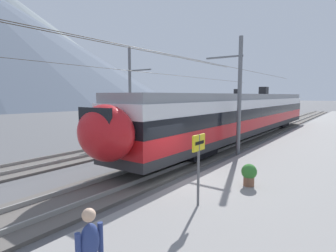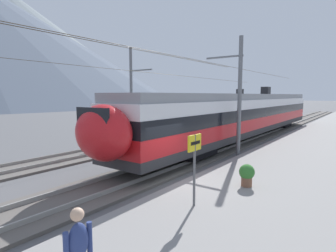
# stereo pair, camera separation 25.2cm
# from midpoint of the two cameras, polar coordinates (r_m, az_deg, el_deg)

# --- Properties ---
(ground_plane) EXTENTS (400.00, 400.00, 0.00)m
(ground_plane) POSITION_cam_midpoint_polar(r_m,az_deg,el_deg) (11.91, 0.02, -11.93)
(ground_plane) COLOR #565659
(platform_slab) EXTENTS (120.00, 8.54, 0.29)m
(platform_slab) POSITION_cam_midpoint_polar(r_m,az_deg,el_deg) (10.00, 24.51, -15.32)
(platform_slab) COLOR gray
(platform_slab) RESTS_ON ground
(track_near) EXTENTS (120.00, 3.00, 0.28)m
(track_near) POSITION_cam_midpoint_polar(r_m,az_deg,el_deg) (12.90, -6.14, -10.20)
(track_near) COLOR #5B5651
(track_near) RESTS_ON ground
(track_far) EXTENTS (120.00, 3.00, 0.28)m
(track_far) POSITION_cam_midpoint_polar(r_m,az_deg,el_deg) (17.18, -20.71, -6.37)
(track_far) COLOR #5B5651
(track_far) RESTS_ON ground
(train_near_platform) EXTENTS (31.65, 2.93, 4.27)m
(train_near_platform) POSITION_cam_midpoint_polar(r_m,az_deg,el_deg) (23.71, 15.25, 2.53)
(train_near_platform) COLOR #2D2D30
(train_near_platform) RESTS_ON track_near
(train_far_track) EXTENTS (30.63, 2.85, 4.27)m
(train_far_track) POSITION_cam_midpoint_polar(r_m,az_deg,el_deg) (33.27, 10.77, 3.70)
(train_far_track) COLOR #2D2D30
(train_far_track) RESTS_ON track_far
(catenary_mast_mid) EXTENTS (41.46, 2.37, 7.16)m
(catenary_mast_mid) POSITION_cam_midpoint_polar(r_m,az_deg,el_deg) (16.90, 13.71, 6.49)
(catenary_mast_mid) COLOR slate
(catenary_mast_mid) RESTS_ON ground
(catenary_mast_far_side) EXTENTS (41.46, 2.41, 7.64)m
(catenary_mast_far_side) POSITION_cam_midpoint_polar(r_m,az_deg,el_deg) (23.19, -7.94, 6.99)
(catenary_mast_far_side) COLOR slate
(catenary_mast_far_side) RESTS_ON ground
(platform_sign) EXTENTS (0.70, 0.08, 2.26)m
(platform_sign) POSITION_cam_midpoint_polar(r_m,az_deg,el_deg) (8.57, 5.53, -5.79)
(platform_sign) COLOR #59595B
(platform_sign) RESTS_ON platform_slab
(potted_plant_platform_edge) EXTENTS (0.59, 0.59, 0.85)m
(potted_plant_platform_edge) POSITION_cam_midpoint_polar(r_m,az_deg,el_deg) (11.05, 15.86, -9.41)
(potted_plant_platform_edge) COLOR brown
(potted_plant_platform_edge) RESTS_ON platform_slab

